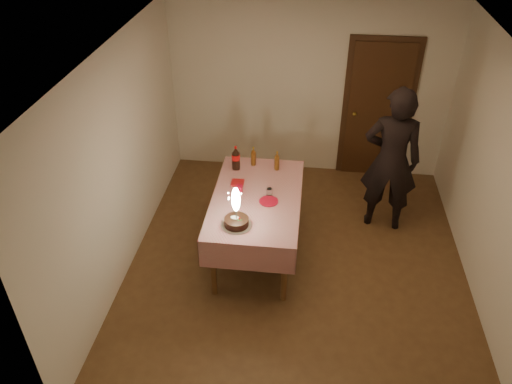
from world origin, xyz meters
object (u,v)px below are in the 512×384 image
Objects in this scene: amber_bottle_left at (253,157)px; amber_bottle_right at (277,161)px; birthday_cake at (236,216)px; red_cup at (239,189)px; clear_cup at (269,192)px; cola_bottle at (236,158)px; dining_table at (257,205)px; red_plate at (269,201)px; photographer at (391,160)px.

amber_bottle_left is 0.31m from amber_bottle_right.
birthday_cake is at bearing -105.82° from amber_bottle_right.
clear_cup is at bearing -1.16° from red_cup.
cola_bottle is at bearing -149.64° from amber_bottle_left.
birthday_cake is 1.88× the size of amber_bottle_right.
dining_table is 0.61m from birthday_cake.
birthday_cake is 0.61m from red_cup.
dining_table is 7.82× the size of red_plate.
birthday_cake reaches higher than cola_bottle.
amber_bottle_left is (0.20, 0.12, -0.03)m from cola_bottle.
red_cup is 1.11× the size of clear_cup.
photographer is (1.71, 0.09, 0.01)m from amber_bottle_left.
red_plate is 0.38m from red_cup.
cola_bottle is at bearing -174.95° from amber_bottle_right.
photographer is at bearing 6.88° from amber_bottle_right.
amber_bottle_right is 1.42m from photographer.
clear_cup is 0.28× the size of cola_bottle.
amber_bottle_right reaches higher than red_plate.
birthday_cake is at bearing -105.43° from dining_table.
amber_bottle_left reaches higher than dining_table.
amber_bottle_left reaches higher than clear_cup.
dining_table is at bearing -153.43° from photographer.
amber_bottle_right is (0.33, 1.17, -0.01)m from birthday_cake.
red_plate is 0.86× the size of amber_bottle_right.
red_cup is at bearing 178.84° from clear_cup.
amber_bottle_left is at bearing -176.82° from photographer.
clear_cup is 1.63m from photographer.
cola_bottle is at bearing 131.48° from clear_cup.
dining_table is at bearing -80.06° from amber_bottle_left.
photographer reaches higher than cola_bottle.
amber_bottle_right is at bearing 55.49° from red_cup.
amber_bottle_right is (0.04, 0.58, 0.07)m from clear_cup.
amber_bottle_left is at bearing 166.16° from amber_bottle_right.
photographer is (1.44, 0.75, 0.08)m from clear_cup.
cola_bottle is at bearing 98.90° from birthday_cake.
cola_bottle is 0.24m from amber_bottle_left.
amber_bottle_left is at bearing 30.36° from cola_bottle.
red_cup is 0.35m from clear_cup.
red_plate is (0.15, -0.08, 0.12)m from dining_table.
dining_table is 6.75× the size of amber_bottle_right.
cola_bottle is (-0.47, 0.53, 0.11)m from clear_cup.
photographer is (1.80, 0.74, 0.08)m from red_cup.
red_cup is at bearing 95.69° from birthday_cake.
red_cup is (-0.36, 0.13, 0.05)m from red_plate.
clear_cup is at bearing 63.67° from birthday_cake.
amber_bottle_right reaches higher than red_cup.
birthday_cake is at bearing -84.31° from red_cup.
amber_bottle_right is (0.30, -0.07, 0.00)m from amber_bottle_left.
birthday_cake is 1.88× the size of amber_bottle_left.
red_plate is at bearing -20.19° from red_cup.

